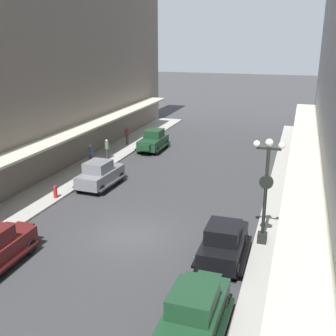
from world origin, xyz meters
The scene contains 12 objects.
ground_plane centered at (0.00, 0.00, 0.00)m, with size 200.00×200.00×0.00m, color #38383A.
sidewalk_left centered at (-7.50, 0.00, 0.07)m, with size 3.00×60.00×0.15m, color #A8A59E.
sidewalk_right centered at (7.50, 0.00, 0.07)m, with size 3.00×60.00×0.15m, color #A8A59E.
parked_car_0 centered at (4.88, -0.94, 0.94)m, with size 2.17×4.27×1.84m.
parked_car_1 centered at (-4.78, 5.99, 0.94)m, with size 2.30×4.32×1.84m.
parked_car_3 centered at (-4.62, 16.01, 0.94)m, with size 2.16×4.27×1.84m.
parked_car_4 centered at (4.85, -6.12, 0.94)m, with size 2.18×4.27×1.84m.
lamp_post_with_clock centered at (6.40, 1.01, 2.99)m, with size 1.42×0.44×5.16m.
fire_hydrant centered at (-6.35, 3.01, 0.56)m, with size 0.24×0.24×0.82m.
pedestrian_0 centered at (-7.08, 11.76, 0.99)m, with size 0.36×0.24×1.64m.
pedestrian_1 centered at (-7.54, 9.87, 0.99)m, with size 0.36×0.24×1.64m.
pedestrian_3 centered at (-7.46, 16.74, 0.99)m, with size 0.36×0.24×1.64m.
Camera 1 is at (7.60, -17.48, 9.63)m, focal length 44.10 mm.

